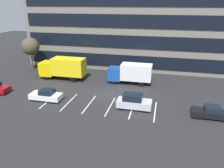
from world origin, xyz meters
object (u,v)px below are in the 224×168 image
box_truck_yellow_all (63,67)px  sedan_white (46,95)px  box_truck_blue (131,73)px  bare_tree (30,47)px  sedan_black (210,112)px  suv_silver (134,102)px

box_truck_yellow_all → sedan_white: (1.47, -8.59, -1.34)m
box_truck_blue → bare_tree: bare_tree is taller
sedan_black → bare_tree: 32.70m
sedan_black → bare_tree: bearing=158.0°
box_truck_yellow_all → box_truck_blue: (11.40, 0.46, -0.23)m
box_truck_yellow_all → suv_silver: size_ratio=1.86×
suv_silver → bare_tree: size_ratio=0.68×
box_truck_blue → suv_silver: 8.97m
sedan_black → bare_tree: (-30.12, 12.14, 3.83)m
bare_tree → suv_silver: bearing=-29.2°
box_truck_blue → sedan_black: (10.56, -8.98, -1.14)m
box_truck_blue → bare_tree: bearing=170.8°
box_truck_blue → sedan_white: (-9.93, -9.05, -1.10)m
box_truck_blue → suv_silver: bearing=-78.4°
sedan_black → suv_silver: suv_silver is taller
bare_tree → box_truck_blue: bearing=-9.2°
sedan_white → bare_tree: 16.01m
suv_silver → box_truck_yellow_all: bearing=147.9°
box_truck_blue → suv_silver: (1.79, -8.75, -0.90)m
sedan_black → suv_silver: bearing=178.5°
bare_tree → sedan_white: bearing=-51.7°
suv_silver → bare_tree: bare_tree is taller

